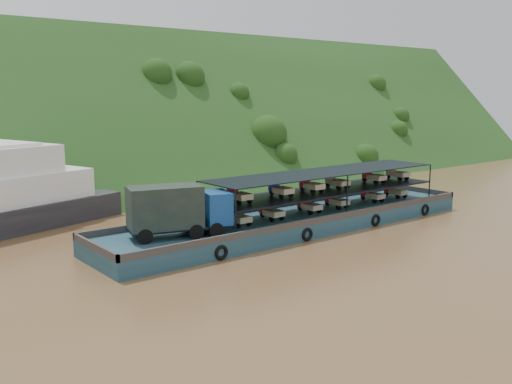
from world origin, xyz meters
TOP-DOWN VIEW (x-y plane):
  - ground at (0.00, 0.00)m, footprint 160.00×160.00m
  - hillside at (0.00, 36.00)m, footprint 140.00×39.60m
  - cargo_barge at (-0.42, 1.19)m, footprint 35.00×7.18m

SIDE VIEW (x-z plane):
  - ground at x=0.00m, z-range 0.00..0.00m
  - hillside at x=0.00m, z-range -19.80..19.80m
  - cargo_barge at x=-0.42m, z-range -1.22..3.63m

